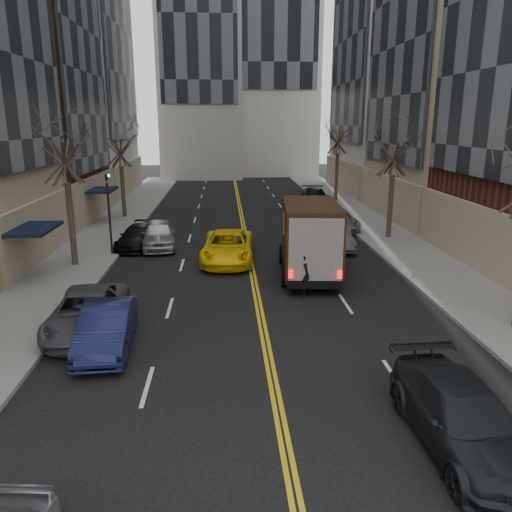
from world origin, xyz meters
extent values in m
cube|color=slate|center=(-9.00, 27.00, 0.07)|extent=(4.00, 66.00, 0.15)
cube|color=slate|center=(9.00, 27.00, 0.07)|extent=(4.00, 66.00, 0.15)
cube|color=#4C301E|center=(-15.50, 33.00, 12.00)|extent=(9.00, 12.00, 24.00)
cube|color=black|center=(-10.84, 33.00, 13.20)|extent=(0.20, 10.56, 19.20)
cube|color=black|center=(-10.00, 18.00, 2.40)|extent=(2.00, 3.00, 0.15)
cube|color=black|center=(-10.90, 18.00, 1.35)|extent=(0.20, 3.00, 2.50)
cube|color=black|center=(-10.00, 31.00, 2.40)|extent=(2.00, 3.00, 0.15)
cube|color=black|center=(-10.90, 31.00, 1.35)|extent=(0.20, 3.00, 2.50)
cube|color=tan|center=(16.00, 32.00, 14.00)|extent=(10.00, 14.00, 28.00)
cube|color=#B7B2A8|center=(17.00, 46.50, 17.00)|extent=(12.00, 15.00, 34.00)
cylinder|color=#382D23|center=(-8.80, 20.00, 2.17)|extent=(0.30, 0.30, 4.05)
cylinder|color=#382D23|center=(-8.80, 33.00, 1.99)|extent=(0.30, 0.30, 3.69)
cylinder|color=#382D23|center=(8.80, 25.00, 2.04)|extent=(0.30, 0.30, 3.78)
cylinder|color=#382D23|center=(8.80, 40.00, 2.22)|extent=(0.30, 0.30, 4.14)
cylinder|color=black|center=(-7.40, 22.00, 2.05)|extent=(0.12, 0.12, 3.80)
imported|color=black|center=(-7.40, 22.00, 4.40)|extent=(0.15, 0.18, 0.90)
sphere|color=#0CE526|center=(-7.25, 21.90, 4.35)|extent=(0.14, 0.14, 0.14)
cube|color=black|center=(2.64, 17.91, 0.55)|extent=(2.74, 6.61, 0.30)
cube|color=black|center=(2.84, 20.27, 1.56)|extent=(2.50, 1.90, 2.12)
cube|color=black|center=(2.59, 17.36, 2.02)|extent=(2.82, 5.12, 3.02)
cube|color=black|center=(2.38, 14.82, 0.55)|extent=(2.32, 0.37, 0.30)
cube|color=red|center=(1.38, 14.88, 1.01)|extent=(0.19, 0.08, 0.35)
cube|color=red|center=(3.39, 14.71, 1.01)|extent=(0.19, 0.08, 0.35)
cube|color=gold|center=(1.37, 17.51, 2.62)|extent=(0.12, 0.91, 0.91)
cube|color=gold|center=(3.82, 17.31, 2.62)|extent=(0.12, 0.91, 0.91)
cylinder|color=black|center=(1.63, 20.12, 0.48)|extent=(0.36, 0.99, 0.97)
cylinder|color=black|center=(4.00, 19.92, 0.48)|extent=(0.36, 0.99, 0.97)
cylinder|color=black|center=(1.31, 16.30, 0.48)|extent=(0.36, 0.99, 0.97)
cylinder|color=black|center=(3.68, 16.10, 0.48)|extent=(0.36, 0.99, 0.97)
imported|color=black|center=(3.93, 4.89, 0.73)|extent=(2.16, 5.05, 1.45)
cube|color=black|center=(3.93, 5.62, 1.31)|extent=(0.13, 0.04, 0.09)
cube|color=blue|center=(3.93, 5.59, 1.31)|extent=(0.10, 0.01, 0.06)
imported|color=yellow|center=(-1.15, 20.58, 0.77)|extent=(2.88, 5.70, 1.54)
imported|color=black|center=(1.99, 15.04, 0.92)|extent=(0.53, 0.72, 1.83)
imported|color=#13173E|center=(-5.10, 10.49, 0.71)|extent=(1.79, 4.41, 1.42)
imported|color=#4B4F53|center=(-6.09, 11.97, 0.70)|extent=(2.52, 5.10, 1.39)
imported|color=black|center=(-6.30, 23.84, 0.64)|extent=(2.32, 4.58, 1.28)
imported|color=#ABADB3|center=(-5.10, 23.75, 0.79)|extent=(2.38, 4.81, 1.58)
imported|color=#46494D|center=(5.10, 22.84, 0.65)|extent=(1.44, 3.98, 1.30)
imported|color=#9EA1A5|center=(6.30, 27.99, 0.67)|extent=(2.25, 4.84, 1.34)
imported|color=black|center=(6.30, 36.89, 0.79)|extent=(2.68, 5.64, 1.59)
camera|label=1|loc=(-1.28, -4.52, 7.09)|focal=35.00mm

